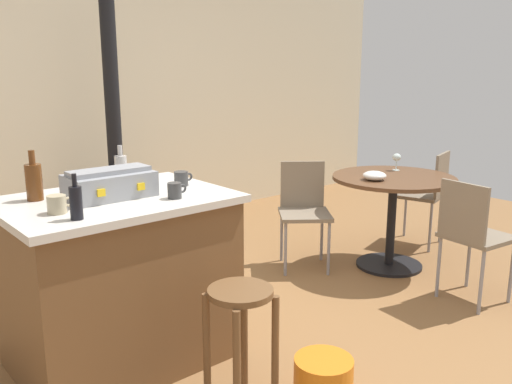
% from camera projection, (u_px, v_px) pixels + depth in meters
% --- Properties ---
extents(ground_plane, '(8.80, 8.80, 0.00)m').
position_uv_depth(ground_plane, '(290.00, 332.00, 3.36)').
color(ground_plane, olive).
extents(back_wall, '(8.00, 0.10, 2.70)m').
position_uv_depth(back_wall, '(86.00, 94.00, 5.14)').
color(back_wall, beige).
rests_on(back_wall, ground_plane).
extents(kitchen_island, '(1.16, 0.85, 0.94)m').
position_uv_depth(kitchen_island, '(120.00, 280.00, 2.95)').
color(kitchen_island, brown).
rests_on(kitchen_island, ground_plane).
extents(wooden_stool, '(0.31, 0.31, 0.61)m').
position_uv_depth(wooden_stool, '(241.00, 324.00, 2.52)').
color(wooden_stool, brown).
rests_on(wooden_stool, ground_plane).
extents(dining_table, '(0.97, 0.97, 0.76)m').
position_uv_depth(dining_table, '(393.00, 198.00, 4.34)').
color(dining_table, black).
rests_on(dining_table, ground_plane).
extents(folding_chair_near, '(0.56, 0.56, 0.85)m').
position_uv_depth(folding_chair_near, '(304.00, 206.00, 4.40)').
color(folding_chair_near, '#7F705B').
rests_on(folding_chair_near, ground_plane).
extents(folding_chair_far, '(0.45, 0.45, 0.87)m').
position_uv_depth(folding_chair_far, '(472.00, 232.00, 3.68)').
color(folding_chair_far, '#7F705B').
rests_on(folding_chair_far, ground_plane).
extents(folding_chair_left, '(0.49, 0.49, 0.87)m').
position_uv_depth(folding_chair_left, '(427.00, 191.00, 4.89)').
color(folding_chair_left, '#7F705B').
rests_on(folding_chair_left, ground_plane).
extents(wood_stove, '(0.44, 0.45, 2.17)m').
position_uv_depth(wood_stove, '(118.00, 190.00, 4.84)').
color(wood_stove, black).
rests_on(wood_stove, ground_plane).
extents(toolbox, '(0.44, 0.27, 0.15)m').
position_uv_depth(toolbox, '(110.00, 184.00, 2.82)').
color(toolbox, gray).
rests_on(toolbox, kitchen_island).
extents(bottle_0, '(0.07, 0.07, 0.22)m').
position_uv_depth(bottle_0, '(121.00, 168.00, 3.19)').
color(bottle_0, '#B7B2AD').
rests_on(bottle_0, kitchen_island).
extents(bottle_1, '(0.06, 0.06, 0.21)m').
position_uv_depth(bottle_1, '(76.00, 202.00, 2.41)').
color(bottle_1, black).
rests_on(bottle_1, kitchen_island).
extents(bottle_2, '(0.08, 0.08, 0.26)m').
position_uv_depth(bottle_2, '(34.00, 181.00, 2.76)').
color(bottle_2, '#603314').
rests_on(bottle_2, kitchen_island).
extents(cup_0, '(0.11, 0.07, 0.08)m').
position_uv_depth(cup_0, '(175.00, 190.00, 2.81)').
color(cup_0, '#383838').
rests_on(cup_0, kitchen_island).
extents(cup_1, '(0.12, 0.09, 0.09)m').
position_uv_depth(cup_1, '(57.00, 204.00, 2.52)').
color(cup_1, tan).
rests_on(cup_1, kitchen_island).
extents(cup_2, '(0.12, 0.08, 0.08)m').
position_uv_depth(cup_2, '(181.00, 179.00, 3.11)').
color(cup_2, '#383838').
rests_on(cup_2, kitchen_island).
extents(wine_glass, '(0.07, 0.07, 0.14)m').
position_uv_depth(wine_glass, '(397.00, 158.00, 4.53)').
color(wine_glass, silver).
rests_on(wine_glass, dining_table).
extents(serving_bowl, '(0.18, 0.18, 0.07)m').
position_uv_depth(serving_bowl, '(374.00, 176.00, 4.15)').
color(serving_bowl, white).
rests_on(serving_bowl, dining_table).
extents(plastic_bucket, '(0.29, 0.29, 0.24)m').
position_uv_depth(plastic_bucket, '(323.00, 381.00, 2.62)').
color(plastic_bucket, orange).
rests_on(plastic_bucket, ground_plane).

